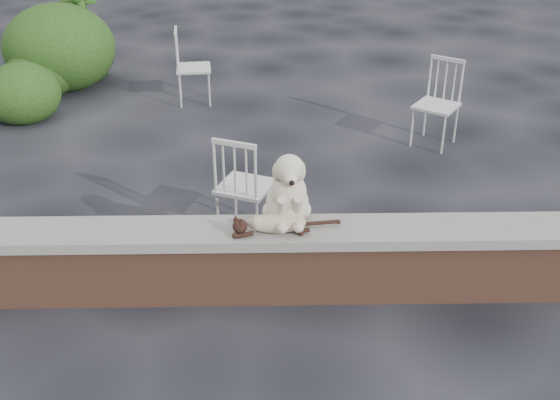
{
  "coord_description": "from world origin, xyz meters",
  "views": [
    {
      "loc": [
        0.66,
        -4.21,
        3.12
      ],
      "look_at": [
        0.75,
        0.2,
        0.7
      ],
      "focal_mm": 44.02,
      "sensor_mm": 36.0,
      "label": 1
    }
  ],
  "objects_px": {
    "dog": "(287,185)",
    "chair_e": "(194,67)",
    "chair_d": "(437,104)",
    "chair_c": "(245,184)",
    "potted_plant_b": "(83,30)",
    "cat": "(276,222)"
  },
  "relations": [
    {
      "from": "cat",
      "to": "chair_e",
      "type": "height_order",
      "value": "chair_e"
    },
    {
      "from": "cat",
      "to": "chair_d",
      "type": "relative_size",
      "value": 0.98
    },
    {
      "from": "dog",
      "to": "chair_e",
      "type": "xyz_separation_m",
      "value": [
        -1.05,
        4.01,
        -0.41
      ]
    },
    {
      "from": "cat",
      "to": "chair_d",
      "type": "height_order",
      "value": "chair_d"
    },
    {
      "from": "dog",
      "to": "chair_e",
      "type": "height_order",
      "value": "dog"
    },
    {
      "from": "cat",
      "to": "chair_c",
      "type": "relative_size",
      "value": 0.98
    },
    {
      "from": "cat",
      "to": "dog",
      "type": "bearing_deg",
      "value": 57.64
    },
    {
      "from": "chair_c",
      "to": "potted_plant_b",
      "type": "distance_m",
      "value": 4.88
    },
    {
      "from": "cat",
      "to": "chair_e",
      "type": "xyz_separation_m",
      "value": [
        -0.97,
        4.16,
        -0.19
      ]
    },
    {
      "from": "dog",
      "to": "chair_d",
      "type": "height_order",
      "value": "dog"
    },
    {
      "from": "chair_d",
      "to": "dog",
      "type": "bearing_deg",
      "value": -88.05
    },
    {
      "from": "dog",
      "to": "chair_d",
      "type": "bearing_deg",
      "value": 53.04
    },
    {
      "from": "chair_e",
      "to": "potted_plant_b",
      "type": "bearing_deg",
      "value": 50.51
    },
    {
      "from": "dog",
      "to": "cat",
      "type": "height_order",
      "value": "dog"
    },
    {
      "from": "dog",
      "to": "cat",
      "type": "bearing_deg",
      "value": -122.36
    },
    {
      "from": "dog",
      "to": "chair_e",
      "type": "distance_m",
      "value": 4.17
    },
    {
      "from": "cat",
      "to": "potted_plant_b",
      "type": "xyz_separation_m",
      "value": [
        -2.57,
        5.23,
        -0.01
      ]
    },
    {
      "from": "chair_c",
      "to": "potted_plant_b",
      "type": "xyz_separation_m",
      "value": [
        -2.32,
        4.28,
        0.18
      ]
    },
    {
      "from": "chair_d",
      "to": "chair_e",
      "type": "bearing_deg",
      "value": -171.93
    },
    {
      "from": "potted_plant_b",
      "to": "cat",
      "type": "bearing_deg",
      "value": -63.82
    },
    {
      "from": "chair_e",
      "to": "dog",
      "type": "bearing_deg",
      "value": -170.93
    },
    {
      "from": "chair_e",
      "to": "chair_c",
      "type": "distance_m",
      "value": 3.29
    }
  ]
}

